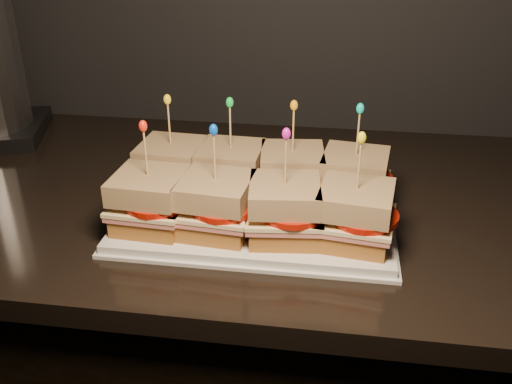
# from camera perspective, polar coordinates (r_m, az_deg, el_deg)

# --- Properties ---
(granite_slab) EXTENTS (2.26, 0.69, 0.04)m
(granite_slab) POSITION_cam_1_polar(r_m,az_deg,el_deg) (1.02, -3.74, -0.65)
(granite_slab) COLOR black
(granite_slab) RESTS_ON cabinet
(platter) EXTENTS (0.42, 0.26, 0.02)m
(platter) POSITION_cam_1_polar(r_m,az_deg,el_deg) (0.90, 0.00, -2.61)
(platter) COLOR silver
(platter) RESTS_ON granite_slab
(platter_rim) EXTENTS (0.43, 0.27, 0.01)m
(platter_rim) POSITION_cam_1_polar(r_m,az_deg,el_deg) (0.90, 0.00, -2.94)
(platter_rim) COLOR silver
(platter_rim) RESTS_ON granite_slab
(sandwich_0_bread_bot) EXTENTS (0.10, 0.10, 0.03)m
(sandwich_0_bread_bot) POSITION_cam_1_polar(r_m,az_deg,el_deg) (0.97, -8.26, 0.95)
(sandwich_0_bread_bot) COLOR brown
(sandwich_0_bread_bot) RESTS_ON platter
(sandwich_0_ham) EXTENTS (0.11, 0.11, 0.01)m
(sandwich_0_ham) POSITION_cam_1_polar(r_m,az_deg,el_deg) (0.96, -8.33, 1.88)
(sandwich_0_ham) COLOR #BE6156
(sandwich_0_ham) RESTS_ON sandwich_0_bread_bot
(sandwich_0_cheese) EXTENTS (0.12, 0.11, 0.01)m
(sandwich_0_cheese) POSITION_cam_1_polar(r_m,az_deg,el_deg) (0.96, -8.35, 2.26)
(sandwich_0_cheese) COLOR #FAE2A4
(sandwich_0_cheese) RESTS_ON sandwich_0_ham
(sandwich_0_tomato) EXTENTS (0.10, 0.10, 0.01)m
(sandwich_0_tomato) POSITION_cam_1_polar(r_m,az_deg,el_deg) (0.95, -7.78, 2.48)
(sandwich_0_tomato) COLOR #B01507
(sandwich_0_tomato) RESTS_ON sandwich_0_cheese
(sandwich_0_bread_top) EXTENTS (0.11, 0.11, 0.03)m
(sandwich_0_bread_top) POSITION_cam_1_polar(r_m,az_deg,el_deg) (0.95, -8.47, 3.85)
(sandwich_0_bread_top) COLOR #572A10
(sandwich_0_bread_top) RESTS_ON sandwich_0_tomato
(sandwich_0_pick) EXTENTS (0.00, 0.00, 0.09)m
(sandwich_0_pick) POSITION_cam_1_polar(r_m,az_deg,el_deg) (0.93, -8.67, 6.50)
(sandwich_0_pick) COLOR tan
(sandwich_0_pick) RESTS_ON sandwich_0_bread_top
(sandwich_0_frill) EXTENTS (0.01, 0.01, 0.02)m
(sandwich_0_frill) POSITION_cam_1_polar(r_m,az_deg,el_deg) (0.92, -8.86, 9.13)
(sandwich_0_frill) COLOR yellow
(sandwich_0_frill) RESTS_ON sandwich_0_pick
(sandwich_1_bread_bot) EXTENTS (0.10, 0.10, 0.03)m
(sandwich_1_bread_bot) POSITION_cam_1_polar(r_m,az_deg,el_deg) (0.95, -2.46, 0.57)
(sandwich_1_bread_bot) COLOR brown
(sandwich_1_bread_bot) RESTS_ON platter
(sandwich_1_ham) EXTENTS (0.11, 0.11, 0.01)m
(sandwich_1_ham) POSITION_cam_1_polar(r_m,az_deg,el_deg) (0.94, -2.48, 1.53)
(sandwich_1_ham) COLOR #BE6156
(sandwich_1_ham) RESTS_ON sandwich_1_bread_bot
(sandwich_1_cheese) EXTENTS (0.11, 0.11, 0.01)m
(sandwich_1_cheese) POSITION_cam_1_polar(r_m,az_deg,el_deg) (0.94, -2.49, 1.91)
(sandwich_1_cheese) COLOR #FAE2A4
(sandwich_1_cheese) RESTS_ON sandwich_1_ham
(sandwich_1_tomato) EXTENTS (0.10, 0.10, 0.01)m
(sandwich_1_tomato) POSITION_cam_1_polar(r_m,az_deg,el_deg) (0.93, -1.84, 2.13)
(sandwich_1_tomato) COLOR #B01507
(sandwich_1_tomato) RESTS_ON sandwich_1_cheese
(sandwich_1_bread_top) EXTENTS (0.10, 0.10, 0.03)m
(sandwich_1_bread_top) POSITION_cam_1_polar(r_m,az_deg,el_deg) (0.93, -2.52, 3.53)
(sandwich_1_bread_top) COLOR #572A10
(sandwich_1_bread_top) RESTS_ON sandwich_1_tomato
(sandwich_1_pick) EXTENTS (0.00, 0.00, 0.09)m
(sandwich_1_pick) POSITION_cam_1_polar(r_m,az_deg,el_deg) (0.91, -2.58, 6.25)
(sandwich_1_pick) COLOR tan
(sandwich_1_pick) RESTS_ON sandwich_1_bread_top
(sandwich_1_frill) EXTENTS (0.01, 0.01, 0.02)m
(sandwich_1_frill) POSITION_cam_1_polar(r_m,az_deg,el_deg) (0.89, -2.64, 8.95)
(sandwich_1_frill) COLOR green
(sandwich_1_frill) RESTS_ON sandwich_1_pick
(sandwich_2_bread_bot) EXTENTS (0.11, 0.11, 0.03)m
(sandwich_2_bread_bot) POSITION_cam_1_polar(r_m,az_deg,el_deg) (0.94, 3.55, 0.17)
(sandwich_2_bread_bot) COLOR brown
(sandwich_2_bread_bot) RESTS_ON platter
(sandwich_2_ham) EXTENTS (0.12, 0.11, 0.01)m
(sandwich_2_ham) POSITION_cam_1_polar(r_m,az_deg,el_deg) (0.93, 3.58, 1.14)
(sandwich_2_ham) COLOR #BE6156
(sandwich_2_ham) RESTS_ON sandwich_2_bread_bot
(sandwich_2_cheese) EXTENTS (0.12, 0.12, 0.01)m
(sandwich_2_cheese) POSITION_cam_1_polar(r_m,az_deg,el_deg) (0.93, 3.59, 1.53)
(sandwich_2_cheese) COLOR #FAE2A4
(sandwich_2_cheese) RESTS_ON sandwich_2_ham
(sandwich_2_tomato) EXTENTS (0.10, 0.10, 0.01)m
(sandwich_2_tomato) POSITION_cam_1_polar(r_m,az_deg,el_deg) (0.92, 4.32, 1.74)
(sandwich_2_tomato) COLOR #B01507
(sandwich_2_tomato) RESTS_ON sandwich_2_cheese
(sandwich_2_bread_top) EXTENTS (0.11, 0.11, 0.03)m
(sandwich_2_bread_top) POSITION_cam_1_polar(r_m,az_deg,el_deg) (0.91, 3.65, 3.17)
(sandwich_2_bread_top) COLOR #572A10
(sandwich_2_bread_top) RESTS_ON sandwich_2_tomato
(sandwich_2_pick) EXTENTS (0.00, 0.00, 0.09)m
(sandwich_2_pick) POSITION_cam_1_polar(r_m,az_deg,el_deg) (0.90, 3.73, 5.91)
(sandwich_2_pick) COLOR tan
(sandwich_2_pick) RESTS_ON sandwich_2_bread_top
(sandwich_2_frill) EXTENTS (0.01, 0.01, 0.02)m
(sandwich_2_frill) POSITION_cam_1_polar(r_m,az_deg,el_deg) (0.88, 3.82, 8.64)
(sandwich_2_frill) COLOR orange
(sandwich_2_frill) RESTS_ON sandwich_2_pick
(sandwich_3_bread_bot) EXTENTS (0.11, 0.11, 0.03)m
(sandwich_3_bread_bot) POSITION_cam_1_polar(r_m,az_deg,el_deg) (0.93, 9.65, -0.23)
(sandwich_3_bread_bot) COLOR brown
(sandwich_3_bread_bot) RESTS_ON platter
(sandwich_3_ham) EXTENTS (0.12, 0.12, 0.01)m
(sandwich_3_ham) POSITION_cam_1_polar(r_m,az_deg,el_deg) (0.93, 9.73, 0.73)
(sandwich_3_ham) COLOR #BE6156
(sandwich_3_ham) RESTS_ON sandwich_3_bread_bot
(sandwich_3_cheese) EXTENTS (0.12, 0.12, 0.01)m
(sandwich_3_cheese) POSITION_cam_1_polar(r_m,az_deg,el_deg) (0.92, 9.76, 1.12)
(sandwich_3_cheese) COLOR #FAE2A4
(sandwich_3_cheese) RESTS_ON sandwich_3_ham
(sandwich_3_tomato) EXTENTS (0.10, 0.10, 0.01)m
(sandwich_3_tomato) POSITION_cam_1_polar(r_m,az_deg,el_deg) (0.92, 10.55, 1.33)
(sandwich_3_tomato) COLOR #B01507
(sandwich_3_tomato) RESTS_ON sandwich_3_cheese
(sandwich_3_bread_top) EXTENTS (0.11, 0.11, 0.03)m
(sandwich_3_bread_top) POSITION_cam_1_polar(r_m,az_deg,el_deg) (0.91, 9.90, 2.76)
(sandwich_3_bread_top) COLOR #572A10
(sandwich_3_bread_top) RESTS_ON sandwich_3_tomato
(sandwich_3_pick) EXTENTS (0.00, 0.00, 0.09)m
(sandwich_3_pick) POSITION_cam_1_polar(r_m,az_deg,el_deg) (0.89, 10.14, 5.50)
(sandwich_3_pick) COLOR tan
(sandwich_3_pick) RESTS_ON sandwich_3_bread_top
(sandwich_3_frill) EXTENTS (0.01, 0.01, 0.02)m
(sandwich_3_frill) POSITION_cam_1_polar(r_m,az_deg,el_deg) (0.88, 10.38, 8.23)
(sandwich_3_frill) COLOR #06C2B1
(sandwich_3_frill) RESTS_ON sandwich_3_pick
(sandwich_4_bread_bot) EXTENTS (0.10, 0.10, 0.03)m
(sandwich_4_bread_bot) POSITION_cam_1_polar(r_m,az_deg,el_deg) (0.87, -10.39, -2.50)
(sandwich_4_bread_bot) COLOR brown
(sandwich_4_bread_bot) RESTS_ON platter
(sandwich_4_ham) EXTENTS (0.11, 0.11, 0.01)m
(sandwich_4_ham) POSITION_cam_1_polar(r_m,az_deg,el_deg) (0.86, -10.48, -1.49)
(sandwich_4_ham) COLOR #BE6156
(sandwich_4_ham) RESTS_ON sandwich_4_bread_bot
(sandwich_4_cheese) EXTENTS (0.12, 0.11, 0.01)m
(sandwich_4_cheese) POSITION_cam_1_polar(r_m,az_deg,el_deg) (0.86, -10.52, -1.08)
(sandwich_4_cheese) COLOR #FAE2A4
(sandwich_4_cheese) RESTS_ON sandwich_4_ham
(sandwich_4_tomato) EXTENTS (0.10, 0.10, 0.01)m
(sandwich_4_tomato) POSITION_cam_1_polar(r_m,az_deg,el_deg) (0.85, -9.91, -0.88)
(sandwich_4_tomato) COLOR #B01507
(sandwich_4_tomato) RESTS_ON sandwich_4_cheese
(sandwich_4_bread_top) EXTENTS (0.11, 0.11, 0.03)m
(sandwich_4_bread_top) POSITION_cam_1_polar(r_m,az_deg,el_deg) (0.84, -10.68, 0.65)
(sandwich_4_bread_top) COLOR #572A10
(sandwich_4_bread_top) RESTS_ON sandwich_4_tomato
(sandwich_4_pick) EXTENTS (0.00, 0.00, 0.09)m
(sandwich_4_pick) POSITION_cam_1_polar(r_m,az_deg,el_deg) (0.83, -10.96, 3.57)
(sandwich_4_pick) COLOR tan
(sandwich_4_pick) RESTS_ON sandwich_4_bread_top
(sandwich_4_frill) EXTENTS (0.01, 0.01, 0.02)m
(sandwich_4_frill) POSITION_cam_1_polar(r_m,az_deg,el_deg) (0.81, -11.24, 6.49)
(sandwich_4_frill) COLOR red
(sandwich_4_frill) RESTS_ON sandwich_4_pick
(sandwich_5_bread_bot) EXTENTS (0.11, 0.11, 0.03)m
(sandwich_5_bread_bot) POSITION_cam_1_polar(r_m,az_deg,el_deg) (0.85, -3.94, -3.02)
(sandwich_5_bread_bot) COLOR brown
(sandwich_5_bread_bot) RESTS_ON platter
(sandwich_5_ham) EXTENTS (0.12, 0.11, 0.01)m
(sandwich_5_ham) POSITION_cam_1_polar(r_m,az_deg,el_deg) (0.84, -3.98, -1.98)
(sandwich_5_ham) COLOR #BE6156
(sandwich_5_ham) RESTS_ON sandwich_5_bread_bot
(sandwich_5_cheese) EXTENTS (0.12, 0.11, 0.01)m
(sandwich_5_cheese) POSITION_cam_1_polar(r_m,az_deg,el_deg) (0.83, -3.99, -1.56)
(sandwich_5_cheese) COLOR #FAE2A4
(sandwich_5_cheese) RESTS_ON sandwich_5_ham
(sandwich_5_tomato) EXTENTS (0.10, 0.10, 0.01)m
(sandwich_5_tomato) POSITION_cam_1_polar(r_m,az_deg,el_deg) (0.82, -3.28, -1.36)
(sandwich_5_tomato) COLOR #B01507
(sandwich_5_tomato) RESTS_ON sandwich_5_cheese
(sandwich_5_bread_top) EXTENTS (0.11, 0.11, 0.03)m
(sandwich_5_bread_top) POSITION_cam_1_polar(r_m,az_deg,el_deg) (0.82, -4.06, 0.21)
(sandwich_5_bread_top) COLOR #572A10
(sandwich_5_bread_top) RESTS_ON sandwich_5_tomato
(sandwich_5_pick) EXTENTS (0.00, 0.00, 0.09)m
(sandwich_5_pick) POSITION_cam_1_polar(r_m,az_deg,el_deg) (0.80, -4.17, 3.21)
(sandwich_5_pick) COLOR tan
(sandwich_5_pick) RESTS_ON sandwich_5_bread_top
(sandwich_5_frill) EXTENTS (0.01, 0.01, 0.02)m
(sandwich_5_frill) POSITION_cam_1_polar(r_m,az_deg,el_deg) (0.78, -4.28, 6.22)
(sandwich_5_frill) COLOR blue
(sandwich_5_frill) RESTS_ON sandwich_5_pick
(sandwich_6_bread_bot) EXTENTS (0.11, 0.11, 0.03)m
(sandwich_6_bread_bot) POSITION_cam_1_polar(r_m,az_deg,el_deg) (0.83, 2.81, -3.53)
(sandwich_6_bread_bot) COLOR brown
(sandwich_6_bread_bot) RESTS_ON platter
(sandwich_6_ham) EXTENTS (0.12, 0.11, 0.01)m
(sandwich_6_ham) POSITION_cam_1_polar(r_m,az_deg,el_deg) (0.82, 2.84, -2.48)
(sandwich_6_ham) COLOR #BE6156
(sandwich_6_ham) RESTS_ON sandwich_6_bread_bot
(sandwich_6_cheese) EXTENTS (0.12, 0.12, 0.01)m
(sandwich_6_cheese) POSITION_cam_1_polar(r_m,az_deg,el_deg) (0.82, 2.85, -2.05)
(sandwich_6_cheese) COLOR #FAE2A4
(sandwich_6_cheese) RESTS_ON sandwich_6_ham
(sandwich_6_tomato) EXTENTS (0.10, 0.10, 0.01)m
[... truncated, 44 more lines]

